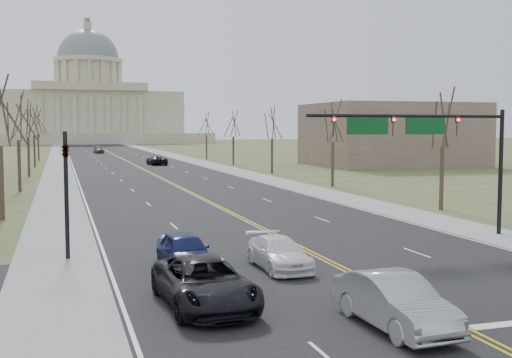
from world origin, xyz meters
TOP-DOWN VIEW (x-y plane):
  - ground at (0.00, 0.00)m, footprint 600.00×600.00m
  - road at (0.00, 110.00)m, footprint 20.00×380.00m
  - cross_road at (0.00, 6.00)m, footprint 120.00×14.00m
  - sidewalk_left at (-12.00, 110.00)m, footprint 4.00×380.00m
  - sidewalk_right at (12.00, 110.00)m, footprint 4.00×380.00m
  - center_line at (0.00, 110.00)m, footprint 0.42×380.00m
  - edge_line_left at (-9.80, 110.00)m, footprint 0.15×380.00m
  - edge_line_right at (9.80, 110.00)m, footprint 0.15×380.00m
  - capitol at (0.00, 249.91)m, footprint 90.00×60.00m
  - signal_mast at (7.45, 13.50)m, footprint 12.12×0.44m
  - signal_left at (-11.50, 13.50)m, footprint 0.32×0.36m
  - tree_r_0 at (15.50, 24.00)m, footprint 3.74×3.74m
  - tree_r_1 at (15.50, 44.00)m, footprint 3.74×3.74m
  - tree_l_1 at (-15.50, 48.00)m, footprint 3.96×3.96m
  - tree_r_2 at (15.50, 64.00)m, footprint 3.74×3.74m
  - tree_l_2 at (-15.50, 68.00)m, footprint 3.96×3.96m
  - tree_r_3 at (15.50, 84.00)m, footprint 3.74×3.74m
  - tree_l_3 at (-15.50, 88.00)m, footprint 3.96×3.96m
  - tree_r_4 at (15.50, 104.00)m, footprint 3.74×3.74m
  - tree_l_4 at (-15.50, 108.00)m, footprint 3.96×3.96m
  - bldg_right_mass at (40.00, 76.00)m, footprint 25.00×20.00m
  - car_sb_inner_lead at (-2.00, -0.32)m, footprint 2.00×5.13m
  - car_sb_outer_lead at (-7.09, 3.72)m, footprint 3.06×6.14m
  - car_sb_inner_second at (-2.68, 8.64)m, footprint 1.98×4.74m
  - car_sb_outer_second at (-6.63, 9.75)m, footprint 2.15×4.79m
  - car_far_nb at (3.53, 88.17)m, footprint 3.04×5.85m
  - car_far_sb at (-2.84, 139.52)m, footprint 2.55×5.02m

SIDE VIEW (x-z plane):
  - ground at x=0.00m, z-range 0.00..0.00m
  - road at x=0.00m, z-range 0.00..0.01m
  - cross_road at x=0.00m, z-range 0.00..0.01m
  - sidewalk_left at x=-12.00m, z-range 0.00..0.03m
  - sidewalk_right at x=12.00m, z-range 0.00..0.03m
  - center_line at x=0.00m, z-range 0.01..0.02m
  - edge_line_left at x=-9.80m, z-range 0.01..0.02m
  - edge_line_right at x=9.80m, z-range 0.01..0.02m
  - car_sb_inner_second at x=-2.68m, z-range 0.01..1.38m
  - car_far_nb at x=3.53m, z-range 0.01..1.59m
  - car_sb_outer_second at x=-6.63m, z-range 0.01..1.61m
  - car_far_sb at x=-2.84m, z-range 0.01..1.65m
  - car_sb_inner_lead at x=-2.00m, z-range 0.01..1.68m
  - car_sb_outer_lead at x=-7.09m, z-range 0.01..1.68m
  - signal_left at x=-11.50m, z-range 0.71..6.71m
  - bldg_right_mass at x=40.00m, z-range 0.00..10.00m
  - signal_mast at x=7.45m, z-range 2.16..9.36m
  - tree_r_0 at x=15.50m, z-range 2.30..10.80m
  - tree_r_1 at x=15.50m, z-range 2.30..10.80m
  - tree_r_2 at x=15.50m, z-range 2.30..10.80m
  - tree_r_3 at x=15.50m, z-range 2.30..10.80m
  - tree_r_4 at x=15.50m, z-range 2.30..10.80m
  - tree_l_1 at x=-15.50m, z-range 2.44..11.44m
  - tree_l_2 at x=-15.50m, z-range 2.44..11.44m
  - tree_l_3 at x=-15.50m, z-range 2.44..11.44m
  - tree_l_4 at x=-15.50m, z-range 2.44..11.44m
  - capitol at x=0.00m, z-range -10.80..39.20m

